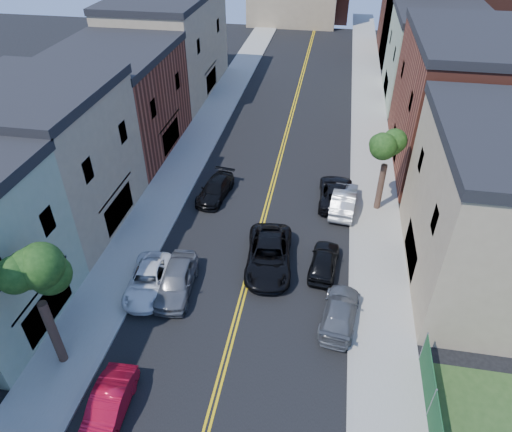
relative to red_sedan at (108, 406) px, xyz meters
The scene contains 21 objects.
sidewalk_left 28.54m from the red_sedan, 97.06° to the left, with size 3.20×100.00×0.15m, color gray.
sidewalk_right 30.87m from the red_sedan, 66.53° to the left, with size 3.20×100.00×0.15m, color gray.
curb_left 28.37m from the red_sedan, 93.55° to the left, with size 0.30×100.00×0.15m, color gray.
curb_right 30.22m from the red_sedan, 69.57° to the left, with size 0.30×100.00×0.15m, color gray.
bldg_left_tan_near 16.86m from the red_sedan, 125.81° to the left, with size 9.00×10.00×9.00m, color #998466.
bldg_left_brick 26.35m from the red_sedan, 111.56° to the left, with size 9.00×12.00×8.00m, color brown.
bldg_left_tan_far 39.71m from the red_sedan, 104.08° to the left, with size 9.00×16.00×9.50m, color #998466.
bldg_right_tan 22.46m from the red_sedan, 33.80° to the left, with size 9.00×12.00×9.00m, color #998466.
bldg_right_brick 32.39m from the red_sedan, 55.05° to the left, with size 9.00×14.00×10.00m, color brown.
bldg_right_palegrn 44.45m from the red_sedan, 65.47° to the left, with size 9.00×12.00×8.50m, color gray.
tree_left_mid 7.24m from the red_sedan, 146.33° to the left, with size 5.20×5.20×9.29m.
tree_right_far 22.65m from the red_sedan, 56.09° to the left, with size 4.40×4.40×8.03m.
red_sedan is the anchor object (origin of this frame).
white_pickup 7.87m from the red_sedan, 98.08° to the left, with size 2.16×4.68×1.30m, color white.
grey_car_left 7.97m from the red_sedan, 85.87° to the left, with size 1.89×4.70×1.60m, color #595B60.
black_car_left 17.89m from the red_sedan, 88.79° to the left, with size 1.85×4.55×1.32m, color black.
grey_car_right 12.28m from the red_sedan, 36.35° to the left, with size 1.84×4.52×1.31m, color #53565A.
black_car_right 14.27m from the red_sedan, 51.75° to the left, with size 1.61×4.00×1.36m, color black.
silver_car_right 20.45m from the red_sedan, 61.06° to the left, with size 1.64×4.71×1.55m, color #B6BABF.
dark_car_right_far 21.01m from the red_sedan, 63.78° to the left, with size 2.39×5.18×1.44m, color black.
black_suv_lane 12.28m from the red_sedan, 63.49° to the left, with size 2.70×5.86×1.63m, color black.
Camera 1 is at (3.94, 1.75, 19.35)m, focal length 32.15 mm.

